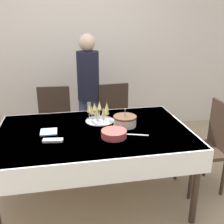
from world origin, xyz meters
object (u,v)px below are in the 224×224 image
(dining_chair_far_right, at_px, (116,118))
(champagne_tray, at_px, (100,112))
(birthday_cake, at_px, (125,121))
(dining_chair_right_end, at_px, (210,143))
(person_standing, at_px, (88,85))
(plate_stack_main, at_px, (114,134))
(dining_chair_far_left, at_px, (55,122))

(dining_chair_far_right, xyz_separation_m, champagne_tray, (-0.30, -0.66, 0.34))
(birthday_cake, bearing_deg, dining_chair_right_end, -3.59)
(dining_chair_right_end, relative_size, person_standing, 0.61)
(dining_chair_right_end, distance_m, birthday_cake, 0.95)
(person_standing, bearing_deg, plate_stack_main, -85.44)
(champagne_tray, bearing_deg, plate_stack_main, -80.38)
(dining_chair_right_end, xyz_separation_m, plate_stack_main, (-1.06, -0.18, 0.27))
(dining_chair_far_right, height_order, birthday_cake, dining_chair_far_right)
(plate_stack_main, relative_size, person_standing, 0.14)
(birthday_cake, distance_m, plate_stack_main, 0.28)
(dining_chair_far_right, distance_m, birthday_cake, 0.88)
(plate_stack_main, bearing_deg, birthday_cake, 56.68)
(birthday_cake, distance_m, person_standing, 1.02)
(birthday_cake, bearing_deg, person_standing, 104.46)
(dining_chair_far_right, bearing_deg, plate_stack_main, -102.34)
(dining_chair_far_right, distance_m, champagne_tray, 0.80)
(plate_stack_main, height_order, person_standing, person_standing)
(plate_stack_main, distance_m, person_standing, 1.22)
(dining_chair_far_left, xyz_separation_m, plate_stack_main, (0.55, -1.07, 0.27))
(dining_chair_far_left, height_order, champagne_tray, dining_chair_far_left)
(dining_chair_far_left, relative_size, dining_chair_far_right, 1.00)
(dining_chair_right_end, distance_m, plate_stack_main, 1.11)
(dining_chair_far_left, bearing_deg, dining_chair_right_end, -28.86)
(birthday_cake, xyz_separation_m, champagne_tray, (-0.22, 0.17, 0.05))
(birthday_cake, bearing_deg, dining_chair_far_left, 130.31)
(dining_chair_far_right, distance_m, plate_stack_main, 1.12)
(dining_chair_far_right, height_order, person_standing, person_standing)
(dining_chair_right_end, bearing_deg, dining_chair_far_right, 133.02)
(plate_stack_main, bearing_deg, dining_chair_far_right, 77.66)
(dining_chair_right_end, xyz_separation_m, birthday_cake, (-0.91, 0.06, 0.29))
(birthday_cake, height_order, champagne_tray, champagne_tray)
(champagne_tray, xyz_separation_m, person_standing, (-0.03, 0.81, 0.09))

